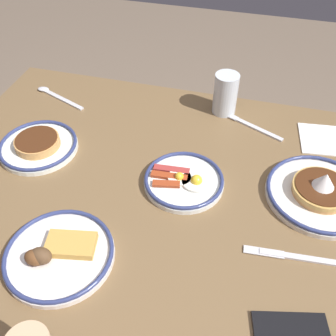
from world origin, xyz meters
The scene contains 12 objects.
ground_plane centered at (0.00, 0.00, 0.00)m, with size 6.00×6.00×0.00m, color #736150.
dining_table centered at (0.00, 0.00, 0.64)m, with size 1.26×0.93×0.74m.
plate_near_main centered at (0.37, -0.06, 0.76)m, with size 0.22×0.22×0.04m.
plate_center_pancakes centered at (-0.07, -0.03, 0.75)m, with size 0.21×0.21×0.04m.
plate_far_companion centered at (-0.41, -0.07, 0.76)m, with size 0.27×0.27×0.08m.
plate_far_side centered at (0.15, 0.26, 0.75)m, with size 0.24×0.24×0.05m.
drinking_glass centered at (-0.12, -0.38, 0.80)m, with size 0.08×0.08×0.13m.
cell_phone centered at (-0.35, 0.30, 0.74)m, with size 0.14×0.07×0.01m, color black.
paper_napkin centered at (-0.43, -0.31, 0.74)m, with size 0.15×0.14×0.00m, color white.
fork_near centered at (-0.22, -0.31, 0.74)m, with size 0.18×0.10×0.01m.
butter_knife centered at (-0.36, 0.13, 0.74)m, with size 0.23×0.03×0.01m.
tea_spoon centered at (0.45, -0.32, 0.74)m, with size 0.20×0.09×0.01m.
Camera 1 is at (-0.21, 0.66, 1.48)m, focal length 41.29 mm.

